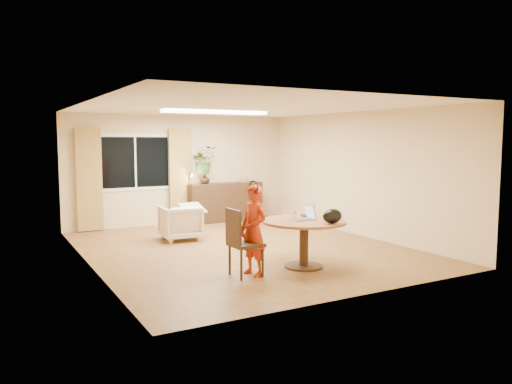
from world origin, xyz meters
TOP-DOWN VIEW (x-y plane):
  - floor at (0.00, 0.00)m, footprint 6.50×6.50m
  - ceiling at (0.00, 0.00)m, footprint 6.50×6.50m
  - wall_back at (0.00, 3.25)m, footprint 5.50×0.00m
  - wall_left at (-2.75, 0.00)m, footprint 0.00×6.50m
  - wall_right at (2.75, 0.00)m, footprint 0.00×6.50m
  - window at (-1.10, 3.23)m, footprint 1.70×0.03m
  - curtain_left at (-2.15, 3.15)m, footprint 0.55×0.08m
  - curtain_right at (-0.05, 3.15)m, footprint 0.55×0.08m
  - ceiling_panel at (0.00, 1.20)m, footprint 2.20×0.35m
  - dining_table at (0.20, -1.69)m, footprint 1.33×1.33m
  - dining_chair at (-0.84, -1.69)m, footprint 0.50×0.46m
  - child at (-0.71, -1.70)m, footprint 0.56×0.44m
  - laptop at (0.15, -1.67)m, footprint 0.39×0.26m
  - tumbler at (0.21, -1.40)m, footprint 0.09×0.09m
  - wine_glass at (0.57, -1.43)m, footprint 0.08×0.08m
  - pot_lid at (0.48, -1.36)m, footprint 0.26×0.26m
  - handbag at (0.39, -2.16)m, footprint 0.34×0.21m
  - armchair at (-0.74, 1.34)m, footprint 0.80×0.82m
  - throw at (-0.50, 1.26)m, footprint 0.45×0.55m
  - sideboard at (1.05, 3.01)m, footprint 1.90×0.46m
  - vase at (0.52, 3.01)m, footprint 0.30×0.30m
  - bouquet at (0.50, 3.01)m, footprint 0.67×0.61m
  - book_stack at (1.59, 3.01)m, footprint 0.22×0.17m
  - desk_lamp at (0.16, 2.96)m, footprint 0.13×0.13m

SIDE VIEW (x-z plane):
  - floor at x=0.00m, z-range 0.00..0.00m
  - armchair at x=-0.74m, z-range 0.00..0.70m
  - sideboard at x=1.05m, z-range 0.00..0.95m
  - dining_chair at x=-0.84m, z-range 0.00..1.01m
  - dining_table at x=0.20m, z-range 0.22..0.97m
  - child at x=-0.71m, z-range 0.00..1.35m
  - throw at x=-0.50m, z-range 0.70..0.73m
  - pot_lid at x=0.48m, z-range 0.76..0.79m
  - tumbler at x=0.21m, z-range 0.76..0.86m
  - wine_glass at x=0.57m, z-range 0.76..0.95m
  - handbag at x=0.39m, z-range 0.76..0.98m
  - laptop at x=0.15m, z-range 0.76..1.01m
  - book_stack at x=1.59m, z-range 0.95..1.03m
  - vase at x=0.52m, z-range 0.95..1.20m
  - desk_lamp at x=0.16m, z-range 0.95..1.26m
  - curtain_left at x=-2.15m, z-range 0.02..2.27m
  - curtain_right at x=-0.05m, z-range 0.02..2.27m
  - wall_back at x=0.00m, z-range -1.45..4.05m
  - wall_left at x=-2.75m, z-range -1.95..4.55m
  - wall_right at x=2.75m, z-range -1.95..4.55m
  - window at x=-1.10m, z-range 0.85..2.15m
  - bouquet at x=0.50m, z-range 1.20..1.86m
  - ceiling_panel at x=0.00m, z-range 2.54..2.59m
  - ceiling at x=0.00m, z-range 2.60..2.60m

